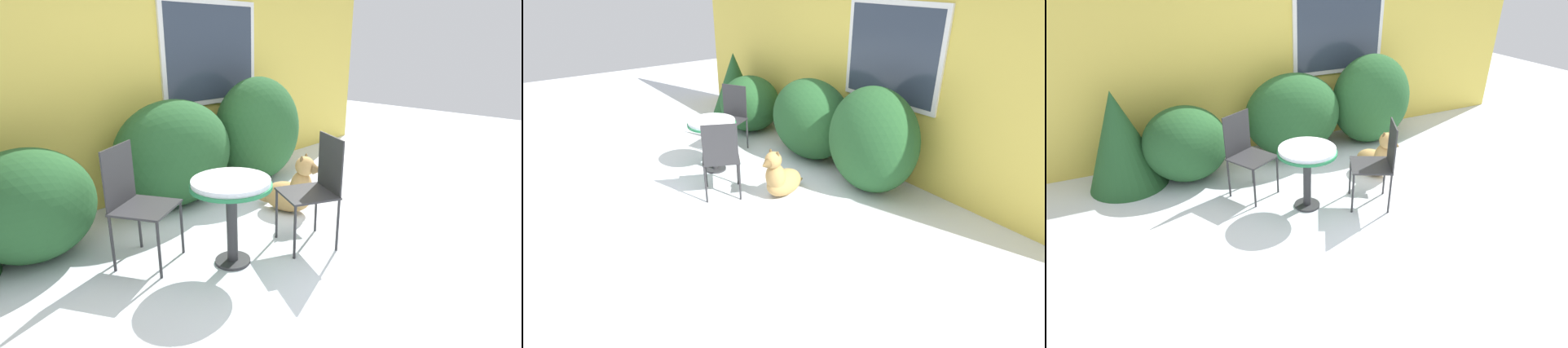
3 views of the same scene
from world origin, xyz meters
TOP-DOWN VIEW (x-y plane):
  - ground_plane at (0.00, 0.00)m, footprint 16.00×16.00m
  - house_wall at (0.04, 2.20)m, footprint 8.00×0.10m
  - shrub_left at (-1.74, 1.58)m, footprint 1.05×1.02m
  - shrub_middle at (-0.22, 1.68)m, footprint 1.38×0.94m
  - shrub_right at (1.02, 1.62)m, footprint 1.23×0.92m
  - evergreen_bush at (-2.47, 1.71)m, footprint 0.94×0.94m
  - patio_table at (-0.65, 0.30)m, footprint 0.66×0.66m
  - patio_chair_near_table at (-1.16, 0.88)m, footprint 0.60×0.60m
  - patio_chair_far_side at (0.10, 0.02)m, footprint 0.59×0.59m
  - dog at (0.50, 0.61)m, footprint 0.45×0.76m

SIDE VIEW (x-z plane):
  - ground_plane at x=0.00m, z-range 0.00..0.00m
  - dog at x=0.50m, z-range -0.10..0.56m
  - shrub_left at x=-1.74m, z-range 0.00..0.95m
  - patio_chair_near_table at x=-1.16m, z-range 0.06..1.05m
  - patio_chair_far_side at x=0.10m, z-range 0.06..1.05m
  - shrub_middle at x=-0.22m, z-range 0.00..1.17m
  - patio_table at x=-0.65m, z-range 0.24..0.97m
  - evergreen_bush at x=-2.47m, z-range 0.00..1.22m
  - shrub_right at x=1.02m, z-range 0.00..1.33m
  - house_wall at x=0.04m, z-range 0.01..2.90m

